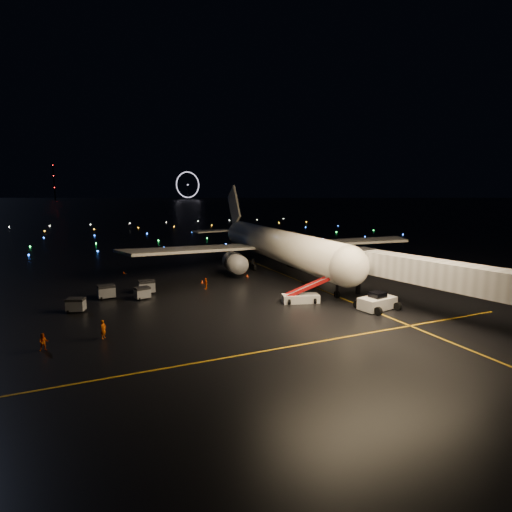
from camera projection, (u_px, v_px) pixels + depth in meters
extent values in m
plane|color=black|center=(108.00, 210.00, 319.03)|extent=(2000.00, 2000.00, 0.00)
cube|color=gold|center=(297.00, 280.00, 65.86)|extent=(0.25, 80.00, 0.02)
cube|color=gold|center=(269.00, 350.00, 36.53)|extent=(60.00, 0.25, 0.02)
cube|color=silver|center=(377.00, 301.00, 49.13)|extent=(4.98, 3.16, 2.21)
imported|color=#FF5E0A|center=(103.00, 329.00, 39.36)|extent=(0.79, 0.83, 1.91)
imported|color=#FF5E0A|center=(43.00, 342.00, 36.40)|extent=(0.81, 0.64, 1.64)
imported|color=#FF5E0A|center=(206.00, 284.00, 59.52)|extent=(0.49, 1.01, 1.67)
cone|color=#F4430F|center=(247.00, 276.00, 68.13)|extent=(0.55, 0.55, 0.49)
cone|color=#F4430F|center=(245.00, 271.00, 71.93)|extent=(0.43, 0.43, 0.46)
cone|color=#F4430F|center=(202.00, 281.00, 63.61)|extent=(0.54, 0.54, 0.49)
cone|color=#F4430F|center=(124.00, 272.00, 70.94)|extent=(0.46, 0.46, 0.47)
cylinder|color=black|center=(54.00, 182.00, 688.43)|extent=(1.80, 1.80, 64.00)
cube|color=gray|center=(147.00, 287.00, 57.08)|extent=(2.30, 1.68, 1.88)
cube|color=gray|center=(142.00, 293.00, 54.01)|extent=(2.20, 1.78, 1.64)
cube|color=gray|center=(76.00, 305.00, 48.13)|extent=(2.37, 2.00, 1.71)
cube|color=gray|center=(106.00, 292.00, 54.24)|extent=(2.31, 1.72, 1.86)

